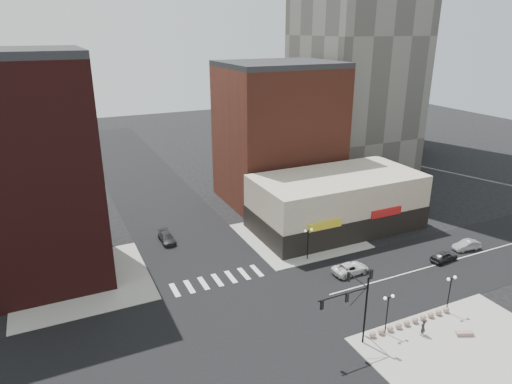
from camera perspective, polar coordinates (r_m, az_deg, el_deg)
ground at (r=48.05m, az=-1.17°, el=-15.47°), size 240.00×240.00×0.00m
road_ew at (r=48.05m, az=-1.17°, el=-15.46°), size 200.00×14.00×0.02m
road_ns at (r=48.04m, az=-1.17°, el=-15.46°), size 14.00×200.00×0.02m
sidewalk_nw at (r=57.51m, az=-20.97°, el=-10.41°), size 15.00×15.00×0.12m
sidewalk_ne at (r=65.00m, az=5.33°, el=-5.47°), size 15.00×15.00×0.12m
sidewalk_se at (r=47.53m, az=25.55°, el=-18.09°), size 18.00×14.00×0.12m
building_nw at (r=56.56m, az=-27.40°, el=1.91°), size 16.00×15.00×25.00m
building_ne_midrise at (r=75.93m, az=2.81°, el=7.08°), size 18.00×15.00×22.00m
building_ne_row at (r=67.39m, az=9.98°, el=-1.75°), size 24.20×12.20×8.00m
traffic_signal at (r=42.88m, az=12.34°, el=-12.82°), size 5.59×3.09×7.77m
street_lamp_se_a at (r=45.78m, az=16.18°, el=-13.38°), size 1.22×0.32×4.16m
street_lamp_se_b at (r=50.88m, az=23.14°, el=-10.69°), size 1.22×0.32×4.16m
street_lamp_ne at (r=57.43m, az=6.54°, el=-5.52°), size 1.22×0.32×4.16m
bollard_row at (r=49.27m, az=18.80°, el=-15.08°), size 10.07×0.62×0.62m
white_suv at (r=56.44m, az=11.71°, el=-9.33°), size 4.72×2.32×1.29m
dark_sedan_east at (r=62.66m, az=22.45°, el=-7.42°), size 4.00×1.92×1.32m
silver_sedan at (r=66.89m, az=24.83°, el=-6.05°), size 3.96×1.68×1.27m
dark_sedan_north at (r=63.97m, az=-11.09°, el=-5.66°), size 1.84×4.34×1.25m
pedestrian at (r=47.88m, az=20.15°, el=-15.58°), size 0.71×0.54×1.73m
stone_bench at (r=49.66m, az=24.61°, el=-15.78°), size 1.73×1.13×0.39m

